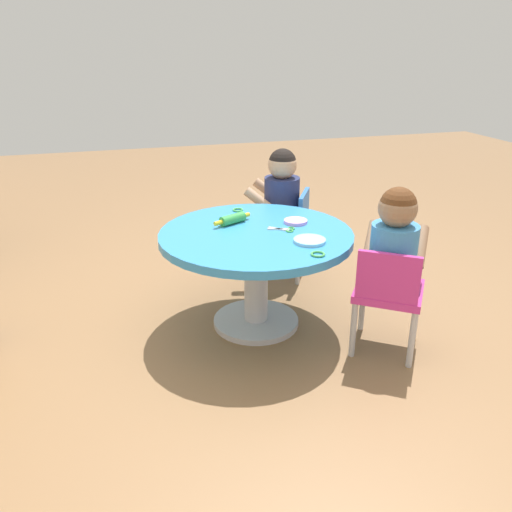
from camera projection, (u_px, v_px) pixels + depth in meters
ground_plane at (256, 323)px, 2.73m from camera, size 10.00×10.00×0.00m
craft_table at (256, 253)px, 2.58m from camera, size 0.94×0.94×0.51m
child_chair_left at (388, 293)px, 2.38m from camera, size 0.42×0.42×0.54m
seated_child_left at (394, 243)px, 2.32m from camera, size 0.44×0.42×0.51m
child_chair_right at (287, 228)px, 3.19m from camera, size 0.41×0.41×0.54m
seated_child_right at (281, 192)px, 3.11m from camera, size 0.41×0.43×0.51m
rolling_pin at (233, 219)px, 2.64m from camera, size 0.12×0.22×0.05m
craft_scissors at (285, 229)px, 2.56m from camera, size 0.11×0.14×0.01m
playdough_blob_0 at (296, 221)px, 2.65m from camera, size 0.12×0.12×0.02m
playdough_blob_1 at (310, 241)px, 2.40m from camera, size 0.15×0.15×0.02m
cookie_cutter_0 at (238, 210)px, 2.84m from camera, size 0.06×0.06×0.01m
cookie_cutter_1 at (318, 254)px, 2.26m from camera, size 0.06×0.06×0.01m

